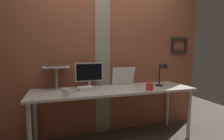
{
  "coord_description": "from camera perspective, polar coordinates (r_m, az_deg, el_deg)",
  "views": [
    {
      "loc": [
        -0.68,
        -2.15,
        1.26
      ],
      "look_at": [
        0.06,
        0.21,
        1.0
      ],
      "focal_mm": 28.14,
      "sensor_mm": 36.0,
      "label": 1
    }
  ],
  "objects": [
    {
      "name": "pen_cup",
      "position": [
        2.39,
        12.12,
        -5.29
      ],
      "size": [
        0.1,
        0.1,
        0.17
      ],
      "color": "red",
      "rests_on": "desk"
    },
    {
      "name": "whiteboard_panel",
      "position": [
        2.71,
        3.71,
        -1.99
      ],
      "size": [
        0.35,
        0.1,
        0.27
      ],
      "primitive_type": "cube",
      "rotation": [
        0.3,
        0.0,
        0.0
      ],
      "color": "white",
      "rests_on": "desk"
    },
    {
      "name": "laptop_stand",
      "position": [
        2.48,
        -17.6,
        -1.49
      ],
      "size": [
        0.28,
        0.22,
        0.3
      ],
      "color": "gray",
      "rests_on": "desk"
    },
    {
      "name": "desk_lamp",
      "position": [
        2.66,
        15.8,
        -0.77
      ],
      "size": [
        0.12,
        0.2,
        0.34
      ],
      "color": "black",
      "rests_on": "desk"
    },
    {
      "name": "desk",
      "position": [
        2.45,
        0.71,
        -7.67
      ],
      "size": [
        2.22,
        0.64,
        0.75
      ],
      "color": "beige",
      "rests_on": "ground_plane"
    },
    {
      "name": "brick_wall_back",
      "position": [
        2.73,
        -2.98,
        5.07
      ],
      "size": [
        3.34,
        0.15,
        2.44
      ],
      "color": "brown",
      "rests_on": "ground_plane"
    },
    {
      "name": "paper_clutter_stack",
      "position": [
        2.34,
        -8.6,
        -6.02
      ],
      "size": [
        0.22,
        0.18,
        0.05
      ],
      "primitive_type": "cube",
      "rotation": [
        0.0,
        0.0,
        0.2
      ],
      "color": "silver",
      "rests_on": "desk"
    },
    {
      "name": "coffee_mug",
      "position": [
        2.09,
        -14.54,
        -7.03
      ],
      "size": [
        0.13,
        0.09,
        0.09
      ],
      "color": "silver",
      "rests_on": "desk"
    },
    {
      "name": "monitor",
      "position": [
        2.52,
        -7.45,
        -1.12
      ],
      "size": [
        0.4,
        0.18,
        0.36
      ],
      "color": "#ADB2B7",
      "rests_on": "desk"
    },
    {
      "name": "laptop",
      "position": [
        2.54,
        -17.71,
        2.41
      ],
      "size": [
        0.33,
        0.29,
        0.25
      ],
      "color": "white",
      "rests_on": "laptop_stand"
    }
  ]
}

